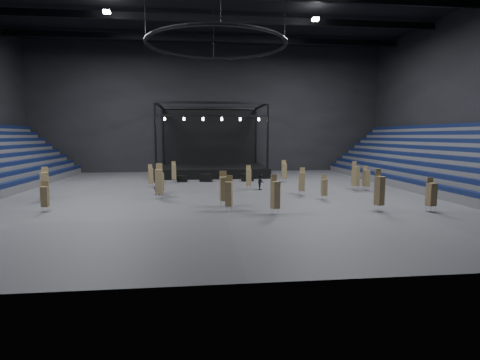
{
  "coord_description": "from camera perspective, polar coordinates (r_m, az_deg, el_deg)",
  "views": [
    {
      "loc": [
        -1.7,
        -33.49,
        5.16
      ],
      "look_at": [
        1.82,
        -2.0,
        1.4
      ],
      "focal_mm": 28.0,
      "sensor_mm": 36.0,
      "label": 1
    }
  ],
  "objects": [
    {
      "name": "chair_stack_9",
      "position": [
        28.51,
        27.13,
        -1.88
      ],
      "size": [
        0.58,
        0.58,
        2.35
      ],
      "rotation": [
        0.0,
        0.0,
        0.13
      ],
      "color": "silver",
      "rests_on": "floor"
    },
    {
      "name": "flight_case_mid",
      "position": [
        42.37,
        -5.22,
        0.34
      ],
      "size": [
        1.46,
        1.11,
        0.87
      ],
      "primitive_type": "cube",
      "rotation": [
        0.0,
        0.0,
        -0.4
      ],
      "color": "black",
      "rests_on": "floor"
    },
    {
      "name": "chair_stack_16",
      "position": [
        32.91,
        9.41,
        -0.15
      ],
      "size": [
        0.63,
        0.63,
        2.42
      ],
      "rotation": [
        0.0,
        0.0,
        -0.43
      ],
      "color": "silver",
      "rests_on": "floor"
    },
    {
      "name": "chair_stack_1",
      "position": [
        27.3,
        20.48,
        -1.43
      ],
      "size": [
        0.65,
        0.65,
        2.91
      ],
      "rotation": [
        0.0,
        0.0,
        0.34
      ],
      "color": "silver",
      "rests_on": "floor"
    },
    {
      "name": "crew_member",
      "position": [
        35.96,
        3.2,
        -0.29
      ],
      "size": [
        0.66,
        0.8,
        1.5
      ],
      "primitive_type": "imported",
      "rotation": [
        0.0,
        0.0,
        1.44
      ],
      "color": "black",
      "rests_on": "floor"
    },
    {
      "name": "chair_stack_4",
      "position": [
        36.87,
        17.2,
        0.65
      ],
      "size": [
        0.71,
        0.71,
        2.77
      ],
      "rotation": [
        0.0,
        0.0,
        0.43
      ],
      "color": "silver",
      "rests_on": "floor"
    },
    {
      "name": "chair_stack_11",
      "position": [
        33.88,
        -27.62,
        -0.41
      ],
      "size": [
        0.57,
        0.57,
        2.67
      ],
      "rotation": [
        0.0,
        0.0,
        0.09
      ],
      "color": "silver",
      "rests_on": "floor"
    },
    {
      "name": "chair_stack_3",
      "position": [
        24.68,
        5.39,
        -2.16
      ],
      "size": [
        0.62,
        0.62,
        2.63
      ],
      "rotation": [
        0.0,
        0.0,
        0.39
      ],
      "color": "silver",
      "rests_on": "floor"
    },
    {
      "name": "truss_ring",
      "position": [
        34.44,
        -3.59,
        19.91
      ],
      "size": [
        12.3,
        12.3,
        5.15
      ],
      "color": "black",
      "rests_on": "ceiling"
    },
    {
      "name": "man_center",
      "position": [
        33.28,
        -12.52,
        -0.76
      ],
      "size": [
        0.77,
        0.66,
        1.79
      ],
      "primitive_type": "imported",
      "rotation": [
        0.0,
        0.0,
        2.71
      ],
      "color": "black",
      "rests_on": "floor"
    },
    {
      "name": "chair_stack_6",
      "position": [
        41.78,
        -10.05,
        1.25
      ],
      "size": [
        0.52,
        0.52,
        2.36
      ],
      "rotation": [
        0.0,
        0.0,
        0.17
      ],
      "color": "silver",
      "rests_on": "floor"
    },
    {
      "name": "chair_stack_8",
      "position": [
        31.25,
        -12.25,
        -0.11
      ],
      "size": [
        0.59,
        0.59,
        2.93
      ],
      "rotation": [
        0.0,
        0.0,
        -0.07
      ],
      "color": "silver",
      "rests_on": "floor"
    },
    {
      "name": "wall_back",
      "position": [
        54.66,
        -4.66,
        10.77
      ],
      "size": [
        50.0,
        0.2,
        18.0
      ],
      "primitive_type": "cube",
      "color": "black",
      "rests_on": "ground"
    },
    {
      "name": "chair_stack_10",
      "position": [
        33.71,
        -11.98,
        -0.15
      ],
      "size": [
        0.6,
        0.6,
        2.29
      ],
      "rotation": [
        0.0,
        0.0,
        0.42
      ],
      "color": "silver",
      "rests_on": "floor"
    },
    {
      "name": "chair_stack_2",
      "position": [
        38.55,
        -13.44,
        0.68
      ],
      "size": [
        0.56,
        0.56,
        2.33
      ],
      "rotation": [
        0.0,
        0.0,
        0.33
      ],
      "color": "silver",
      "rests_on": "floor"
    },
    {
      "name": "chair_stack_5",
      "position": [
        25.54,
        -1.7,
        -2.03
      ],
      "size": [
        0.55,
        0.55,
        2.47
      ],
      "rotation": [
        0.0,
        0.0,
        -0.32
      ],
      "color": "silver",
      "rests_on": "floor"
    },
    {
      "name": "chair_stack_15",
      "position": [
        27.18,
        -2.51,
        -1.26
      ],
      "size": [
        0.59,
        0.59,
        2.62
      ],
      "rotation": [
        0.0,
        0.0,
        0.1
      ],
      "color": "silver",
      "rests_on": "floor"
    },
    {
      "name": "chair_stack_13",
      "position": [
        28.65,
        -27.62,
        -2.18
      ],
      "size": [
        0.46,
        0.46,
        2.08
      ],
      "rotation": [
        0.0,
        0.0,
        0.05
      ],
      "color": "silver",
      "rests_on": "floor"
    },
    {
      "name": "flight_case_right",
      "position": [
        42.69,
        1.15,
        0.41
      ],
      "size": [
        1.44,
        1.01,
        0.87
      ],
      "primitive_type": "cube",
      "rotation": [
        0.0,
        0.0,
        0.3
      ],
      "color": "black",
      "rests_on": "floor"
    },
    {
      "name": "floor",
      "position": [
        33.93,
        -3.43,
        -1.99
      ],
      "size": [
        50.0,
        50.0,
        0.0
      ],
      "primitive_type": "plane",
      "color": "#454547",
      "rests_on": "ground"
    },
    {
      "name": "stage",
      "position": [
        49.9,
        -4.41,
        2.48
      ],
      "size": [
        14.0,
        10.0,
        9.2
      ],
      "color": "black",
      "rests_on": "floor"
    },
    {
      "name": "chair_stack_7",
      "position": [
        42.0,
        6.74,
        1.43
      ],
      "size": [
        0.52,
        0.52,
        2.46
      ],
      "rotation": [
        0.0,
        0.0,
        -0.01
      ],
      "color": "silver",
      "rests_on": "floor"
    },
    {
      "name": "wall_front",
      "position": [
        13.18,
        1.42,
        23.71
      ],
      "size": [
        50.0,
        0.2,
        18.0
      ],
      "primitive_type": "cube",
      "color": "black",
      "rests_on": "ground"
    },
    {
      "name": "bleachers_right",
      "position": [
        41.72,
        29.86,
        1.15
      ],
      "size": [
        7.2,
        40.0,
        6.4
      ],
      "color": "#4F4F52",
      "rests_on": "floor"
    },
    {
      "name": "wall_right",
      "position": [
        43.0,
        32.69,
        10.83
      ],
      "size": [
        0.2,
        42.0,
        18.0
      ],
      "primitive_type": "cube",
      "color": "black",
      "rests_on": "ground"
    },
    {
      "name": "chair_stack_12",
      "position": [
        30.97,
        12.71,
        -1.02
      ],
      "size": [
        0.42,
        0.42,
        2.01
      ],
      "rotation": [
        0.0,
        0.0,
        0.02
      ],
      "color": "silver",
      "rests_on": "floor"
    },
    {
      "name": "chair_stack_14",
      "position": [
        35.89,
        1.34,
        0.45
      ],
      "size": [
        0.47,
        0.47,
        2.35
      ],
      "rotation": [
        0.0,
        0.0,
        -0.01
      ],
      "color": "silver",
      "rests_on": "floor"
    },
    {
      "name": "chair_stack_0",
      "position": [
        37.13,
        18.67,
        0.33
      ],
      "size": [
        0.61,
        0.61,
        2.34
      ],
      "rotation": [
        0.0,
        0.0,
        0.25
      ],
      "color": "silver",
      "rests_on": "floor"
    },
    {
      "name": "flight_case_left",
      "position": [
        42.51,
        -8.79,
        0.19
      ],
      "size": [
        1.16,
        0.86,
        0.7
      ],
      "primitive_type": "cube",
      "rotation": [
        0.0,
        0.0,
        -0.36
      ],
      "color": "black",
      "rests_on": "floor"
    }
  ]
}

